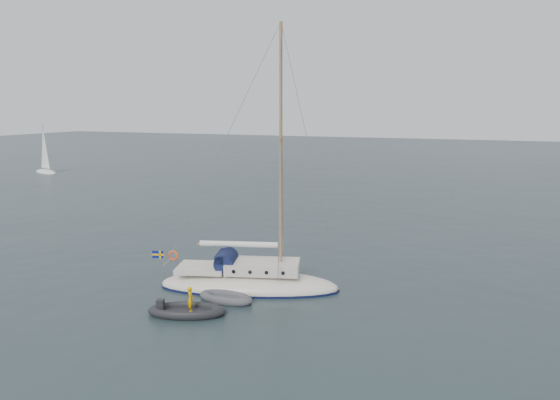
% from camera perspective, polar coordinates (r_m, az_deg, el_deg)
% --- Properties ---
extents(ground, '(300.00, 300.00, 0.00)m').
position_cam_1_polar(ground, '(28.93, 1.46, -10.73)').
color(ground, black).
rests_on(ground, ground).
extents(sailboat, '(10.60, 3.17, 15.10)m').
position_cam_1_polar(sailboat, '(30.75, -3.26, -7.24)').
color(sailboat, beige).
rests_on(sailboat, ground).
extents(dinghy, '(3.09, 1.39, 0.44)m').
position_cam_1_polar(dinghy, '(29.26, -5.68, -10.13)').
color(dinghy, '#49494F').
rests_on(dinghy, ground).
extents(rib, '(3.88, 1.77, 1.45)m').
position_cam_1_polar(rib, '(27.75, -9.74, -11.28)').
color(rib, black).
rests_on(rib, ground).
extents(distant_yacht_a, '(5.87, 3.13, 7.78)m').
position_cam_1_polar(distant_yacht_a, '(90.86, -23.41, 4.71)').
color(distant_yacht_a, silver).
rests_on(distant_yacht_a, ground).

